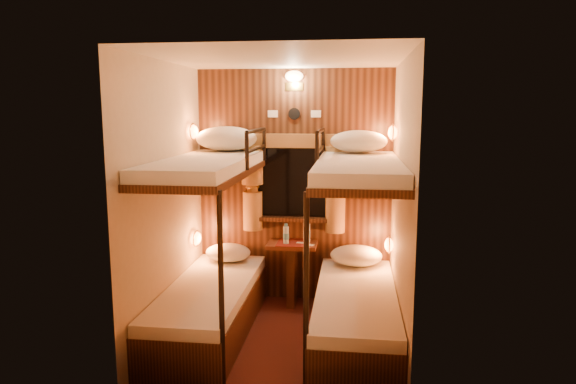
# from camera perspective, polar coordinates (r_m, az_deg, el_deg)

# --- Properties ---
(floor) EXTENTS (2.10, 2.10, 0.00)m
(floor) POSITION_cam_1_polar(r_m,az_deg,el_deg) (4.68, -0.85, -16.04)
(floor) COLOR #3C1110
(floor) RESTS_ON ground
(ceiling) EXTENTS (2.10, 2.10, 0.00)m
(ceiling) POSITION_cam_1_polar(r_m,az_deg,el_deg) (4.26, -0.93, 14.64)
(ceiling) COLOR silver
(ceiling) RESTS_ON wall_back
(wall_back) EXTENTS (2.40, 0.00, 2.40)m
(wall_back) POSITION_cam_1_polar(r_m,az_deg,el_deg) (5.34, 0.72, 0.60)
(wall_back) COLOR #C6B293
(wall_back) RESTS_ON floor
(wall_front) EXTENTS (2.40, 0.00, 2.40)m
(wall_front) POSITION_cam_1_polar(r_m,az_deg,el_deg) (3.30, -3.51, -4.77)
(wall_front) COLOR #C6B293
(wall_front) RESTS_ON floor
(wall_left) EXTENTS (0.00, 2.40, 2.40)m
(wall_left) POSITION_cam_1_polar(r_m,az_deg,el_deg) (4.56, -13.43, -1.11)
(wall_left) COLOR #C6B293
(wall_left) RESTS_ON floor
(wall_right) EXTENTS (0.00, 2.40, 2.40)m
(wall_right) POSITION_cam_1_polar(r_m,az_deg,el_deg) (4.28, 12.47, -1.73)
(wall_right) COLOR #C6B293
(wall_right) RESTS_ON floor
(back_panel) EXTENTS (2.00, 0.03, 2.40)m
(back_panel) POSITION_cam_1_polar(r_m,az_deg,el_deg) (5.32, 0.71, 0.58)
(back_panel) COLOR black
(back_panel) RESTS_ON floor
(bunk_left) EXTENTS (0.72, 1.90, 1.82)m
(bunk_left) POSITION_cam_1_polar(r_m,az_deg,el_deg) (4.67, -8.73, -8.85)
(bunk_left) COLOR black
(bunk_left) RESTS_ON floor
(bunk_right) EXTENTS (0.72, 1.90, 1.82)m
(bunk_right) POSITION_cam_1_polar(r_m,az_deg,el_deg) (4.50, 7.58, -9.53)
(bunk_right) COLOR black
(bunk_right) RESTS_ON floor
(window) EXTENTS (1.00, 0.12, 0.79)m
(window) POSITION_cam_1_polar(r_m,az_deg,el_deg) (5.30, 0.67, 0.33)
(window) COLOR black
(window) RESTS_ON back_panel
(curtains) EXTENTS (1.10, 0.22, 1.00)m
(curtains) POSITION_cam_1_polar(r_m,az_deg,el_deg) (5.25, 0.63, 1.17)
(curtains) COLOR olive
(curtains) RESTS_ON back_panel
(back_fixtures) EXTENTS (0.54, 0.09, 0.48)m
(back_fixtures) POSITION_cam_1_polar(r_m,az_deg,el_deg) (5.23, 0.68, 11.92)
(back_fixtures) COLOR black
(back_fixtures) RESTS_ON back_panel
(reading_lamps) EXTENTS (2.00, 0.20, 1.25)m
(reading_lamps) POSITION_cam_1_polar(r_m,az_deg,el_deg) (4.99, 0.26, 0.47)
(reading_lamps) COLOR orange
(reading_lamps) RESTS_ON wall_left
(table) EXTENTS (0.50, 0.34, 0.66)m
(table) POSITION_cam_1_polar(r_m,az_deg,el_deg) (5.32, 0.46, -8.11)
(table) COLOR #592514
(table) RESTS_ON floor
(bottle_left) EXTENTS (0.06, 0.06, 0.21)m
(bottle_left) POSITION_cam_1_polar(r_m,az_deg,el_deg) (5.19, -0.22, -4.81)
(bottle_left) COLOR #99BFE5
(bottle_left) RESTS_ON table
(bottle_right) EXTENTS (0.06, 0.06, 0.22)m
(bottle_right) POSITION_cam_1_polar(r_m,az_deg,el_deg) (5.28, 2.14, -4.53)
(bottle_right) COLOR #99BFE5
(bottle_right) RESTS_ON table
(sachet_a) EXTENTS (0.10, 0.09, 0.01)m
(sachet_a) POSITION_cam_1_polar(r_m,az_deg,el_deg) (5.17, 2.41, -5.89)
(sachet_a) COLOR silver
(sachet_a) RESTS_ON table
(sachet_b) EXTENTS (0.09, 0.07, 0.01)m
(sachet_b) POSITION_cam_1_polar(r_m,az_deg,el_deg) (5.24, 1.41, -5.67)
(sachet_b) COLOR silver
(sachet_b) RESTS_ON table
(pillow_lower_left) EXTENTS (0.46, 0.33, 0.18)m
(pillow_lower_left) POSITION_cam_1_polar(r_m,az_deg,el_deg) (5.32, -6.66, -6.69)
(pillow_lower_left) COLOR silver
(pillow_lower_left) RESTS_ON bunk_left
(pillow_lower_right) EXTENTS (0.52, 0.37, 0.20)m
(pillow_lower_right) POSITION_cam_1_polar(r_m,az_deg,el_deg) (5.18, 7.58, -7.01)
(pillow_lower_right) COLOR silver
(pillow_lower_right) RESTS_ON bunk_right
(pillow_upper_left) EXTENTS (0.61, 0.44, 0.24)m
(pillow_upper_left) POSITION_cam_1_polar(r_m,az_deg,el_deg) (5.14, -6.86, 5.92)
(pillow_upper_left) COLOR silver
(pillow_upper_left) RESTS_ON bunk_left
(pillow_upper_right) EXTENTS (0.54, 0.39, 0.21)m
(pillow_upper_right) POSITION_cam_1_polar(r_m,az_deg,el_deg) (4.93, 7.86, 5.59)
(pillow_upper_right) COLOR silver
(pillow_upper_right) RESTS_ON bunk_right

